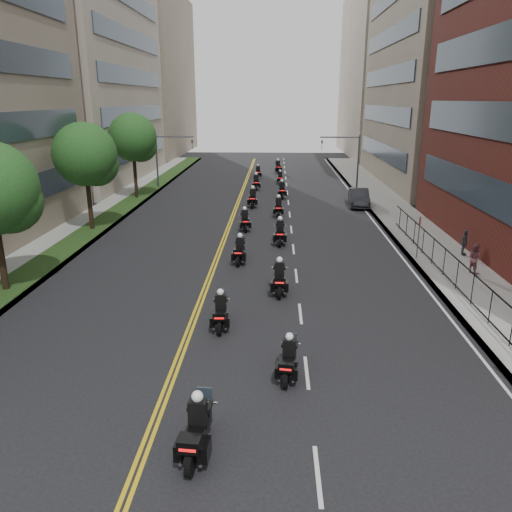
{
  "coord_description": "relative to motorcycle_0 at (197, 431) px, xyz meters",
  "views": [
    {
      "loc": [
        2.05,
        -10.45,
        9.12
      ],
      "look_at": [
        1.13,
        12.35,
        1.92
      ],
      "focal_mm": 35.0,
      "sensor_mm": 36.0,
      "label": 1
    }
  ],
  "objects": [
    {
      "name": "ground",
      "position": [
        -0.04,
        -0.67,
        -0.73
      ],
      "size": [
        160.0,
        160.0,
        0.0
      ],
      "primitive_type": "plane",
      "color": "black",
      "rests_on": "ground"
    },
    {
      "name": "sidewalk_right",
      "position": [
        11.96,
        24.33,
        -0.65
      ],
      "size": [
        4.0,
        90.0,
        0.15
      ],
      "primitive_type": "cube",
      "color": "gray",
      "rests_on": "ground"
    },
    {
      "name": "sidewalk_left",
      "position": [
        -12.04,
        24.33,
        -0.65
      ],
      "size": [
        4.0,
        90.0,
        0.15
      ],
      "primitive_type": "cube",
      "color": "gray",
      "rests_on": "ground"
    },
    {
      "name": "grass_strip",
      "position": [
        -11.24,
        24.33,
        -0.56
      ],
      "size": [
        2.0,
        90.0,
        0.04
      ],
      "primitive_type": "cube",
      "color": "#173513",
      "rests_on": "sidewalk_left"
    },
    {
      "name": "building_right_tan",
      "position": [
        21.44,
        47.33,
        14.28
      ],
      "size": [
        15.11,
        28.0,
        30.0
      ],
      "color": "#7E725C",
      "rests_on": "ground"
    },
    {
      "name": "building_right_far",
      "position": [
        21.46,
        77.33,
        12.27
      ],
      "size": [
        15.0,
        28.0,
        26.0
      ],
      "primitive_type": "cube",
      "color": "gray",
      "rests_on": "ground"
    },
    {
      "name": "building_left_mid",
      "position": [
        -22.02,
        47.33,
        16.28
      ],
      "size": [
        16.11,
        28.0,
        34.0
      ],
      "color": "gray",
      "rests_on": "ground"
    },
    {
      "name": "building_left_far",
      "position": [
        -22.04,
        77.33,
        12.27
      ],
      "size": [
        16.0,
        28.0,
        26.0
      ],
      "primitive_type": "cube",
      "color": "#7E725C",
      "rests_on": "ground"
    },
    {
      "name": "iron_fence",
      "position": [
        10.96,
        11.33,
        0.18
      ],
      "size": [
        0.05,
        28.0,
        1.5
      ],
      "color": "black",
      "rests_on": "sidewalk_right"
    },
    {
      "name": "street_trees",
      "position": [
        -11.09,
        17.93,
        4.41
      ],
      "size": [
        4.4,
        38.4,
        7.98
      ],
      "color": "#2E2214",
      "rests_on": "ground"
    },
    {
      "name": "traffic_signal_right",
      "position": [
        9.5,
        41.33,
        2.97
      ],
      "size": [
        4.09,
        0.2,
        5.6
      ],
      "color": "#3F3F44",
      "rests_on": "ground"
    },
    {
      "name": "traffic_signal_left",
      "position": [
        -9.58,
        41.33,
        2.97
      ],
      "size": [
        4.09,
        0.2,
        5.6
      ],
      "color": "#3F3F44",
      "rests_on": "ground"
    },
    {
      "name": "motorcycle_0",
      "position": [
        0.0,
        0.0,
        0.0
      ],
      "size": [
        0.66,
        2.49,
        1.84
      ],
      "rotation": [
        0.0,
        0.0,
        -0.08
      ],
      "color": "black",
      "rests_on": "ground"
    },
    {
      "name": "motorcycle_1",
      "position": [
        2.51,
        3.99,
        -0.09
      ],
      "size": [
        0.66,
        2.18,
        1.61
      ],
      "rotation": [
        0.0,
        0.0,
        -0.13
      ],
      "color": "black",
      "rests_on": "ground"
    },
    {
      "name": "motorcycle_2",
      "position": [
        -0.23,
        7.79,
        -0.06
      ],
      "size": [
        0.54,
        2.27,
        1.67
      ],
      "rotation": [
        0.0,
        0.0,
        0.05
      ],
      "color": "black",
      "rests_on": "ground"
    },
    {
      "name": "motorcycle_3",
      "position": [
        2.22,
        11.78,
        -0.0
      ],
      "size": [
        0.56,
        2.47,
        1.83
      ],
      "rotation": [
        0.0,
        0.0,
        0.0
      ],
      "color": "black",
      "rests_on": "ground"
    },
    {
      "name": "motorcycle_4",
      "position": [
        -0.05,
        16.48,
        -0.04
      ],
      "size": [
        0.56,
        2.36,
        1.74
      ],
      "rotation": [
        0.0,
        0.0,
        -0.04
      ],
      "color": "black",
      "rests_on": "ground"
    },
    {
      "name": "motorcycle_5",
      "position": [
        2.3,
        20.48,
        0.0
      ],
      "size": [
        0.57,
        2.5,
        1.85
      ],
      "rotation": [
        0.0,
        0.0,
        -0.01
      ],
      "color": "black",
      "rests_on": "ground"
    },
    {
      "name": "motorcycle_6",
      "position": [
        -0.22,
        23.98,
        -0.04
      ],
      "size": [
        0.71,
        2.34,
        1.73
      ],
      "rotation": [
        0.0,
        0.0,
        0.13
      ],
      "color": "black",
      "rests_on": "ground"
    },
    {
      "name": "motorcycle_7",
      "position": [
        2.22,
        28.66,
        -0.03
      ],
      "size": [
        0.55,
        2.37,
        1.75
      ],
      "rotation": [
        0.0,
        0.0,
        -0.01
      ],
      "color": "black",
      "rests_on": "ground"
    },
    {
      "name": "motorcycle_8",
      "position": [
        -0.03,
        32.2,
        0.02
      ],
      "size": [
        0.58,
        2.55,
        1.88
      ],
      "rotation": [
        0.0,
        0.0,
        -0.01
      ],
      "color": "black",
      "rests_on": "ground"
    },
    {
      "name": "motorcycle_9",
      "position": [
        2.57,
        36.43,
        -0.01
      ],
      "size": [
        0.6,
        2.47,
        1.82
      ],
      "rotation": [
        0.0,
        0.0,
        0.05
      ],
      "color": "black",
      "rests_on": "ground"
    },
    {
      "name": "motorcycle_10",
      "position": [
        -0.09,
        41.04,
        -0.01
      ],
      "size": [
        0.63,
        2.46,
        1.82
      ],
      "rotation": [
        0.0,
        0.0,
        0.07
      ],
      "color": "black",
      "rests_on": "ground"
    },
    {
      "name": "motorcycle_11",
      "position": [
        2.46,
        44.9,
        -0.1
      ],
      "size": [
        0.49,
        2.14,
        1.58
      ],
      "rotation": [
        0.0,
        0.0,
        0.0
      ],
      "color": "black",
      "rests_on": "ground"
    },
    {
      "name": "motorcycle_12",
      "position": [
        -0.18,
        48.86,
        -0.04
      ],
      "size": [
        0.61,
        2.34,
        1.73
      ],
      "rotation": [
        0.0,
        0.0,
        0.07
      ],
      "color": "black",
      "rests_on": "ground"
    },
    {
      "name": "motorcycle_13",
      "position": [
        2.22,
        53.18,
        0.02
      ],
      "size": [
        0.75,
        2.55,
        1.89
      ],
      "rotation": [
        0.0,
        0.0,
        0.12
      ],
      "color": "black",
      "rests_on": "ground"
    },
    {
      "name": "parked_sedan",
      "position": [
        9.36,
        32.93,
        0.04
      ],
      "size": [
        1.94,
        4.75,
        1.53
      ],
      "primitive_type": "imported",
      "rotation": [
        0.0,
        0.0,
        -0.07
      ],
      "color": "black",
      "rests_on": "ground"
    },
    {
      "name": "pedestrian_b",
      "position": [
        12.71,
        14.79,
        0.24
      ],
      "size": [
        0.91,
        0.99,
        1.64
      ],
      "primitive_type": "imported",
      "rotation": [
        0.0,
        0.0,
        2.04
      ],
      "color": "brown",
      "rests_on": "sidewalk_right"
    },
    {
      "name": "pedestrian_c",
      "position": [
        13.31,
        18.01,
        0.2
      ],
      "size": [
        0.51,
        0.96,
        1.56
      ],
      "primitive_type": "imported",
      "rotation": [
        0.0,
        0.0,
        1.42
      ],
      "color": "#424149",
      "rests_on": "sidewalk_right"
    }
  ]
}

